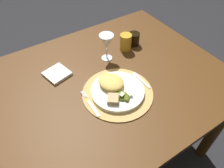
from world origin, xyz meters
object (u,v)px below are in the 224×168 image
(dinner_plate, at_px, (118,91))
(dark_tumbler, at_px, (134,39))
(dining_table, at_px, (101,97))
(wine_glass, at_px, (107,43))
(spoon, at_px, (139,78))
(amber_tumbler, at_px, (126,42))
(napkin, at_px, (57,74))
(fork, at_px, (91,105))

(dinner_plate, bearing_deg, dark_tumbler, 42.47)
(dining_table, bearing_deg, wine_glass, 47.42)
(spoon, height_order, amber_tumbler, amber_tumbler)
(napkin, height_order, amber_tumbler, amber_tumbler)
(spoon, bearing_deg, fork, -175.82)
(dining_table, height_order, amber_tumbler, amber_tumbler)
(spoon, relative_size, wine_glass, 0.87)
(amber_tumbler, bearing_deg, napkin, 178.10)
(napkin, relative_size, dark_tumbler, 1.53)
(wine_glass, height_order, amber_tumbler, wine_glass)
(fork, relative_size, napkin, 1.47)
(dining_table, relative_size, napkin, 11.34)
(spoon, bearing_deg, dark_tumbler, 58.07)
(dining_table, xyz_separation_m, napkin, (-0.16, 0.17, 0.12))
(spoon, relative_size, napkin, 1.15)
(dinner_plate, xyz_separation_m, fork, (-0.15, 0.00, -0.01))
(dining_table, height_order, dinner_plate, dinner_plate)
(dining_table, distance_m, napkin, 0.26)
(fork, bearing_deg, spoon, 4.18)
(dining_table, xyz_separation_m, dinner_plate, (0.04, -0.11, 0.13))
(fork, bearing_deg, napkin, 100.13)
(fork, height_order, spoon, spoon)
(napkin, relative_size, amber_tumbler, 1.17)
(dining_table, xyz_separation_m, amber_tumbler, (0.27, 0.16, 0.16))
(spoon, distance_m, napkin, 0.42)
(dinner_plate, xyz_separation_m, amber_tumbler, (0.23, 0.26, 0.03))
(dining_table, xyz_separation_m, fork, (-0.11, -0.10, 0.12))
(dinner_plate, relative_size, spoon, 1.91)
(napkin, height_order, dark_tumbler, dark_tumbler)
(dining_table, bearing_deg, spoon, -24.31)
(dinner_plate, bearing_deg, fork, 179.03)
(dinner_plate, height_order, napkin, dinner_plate)
(dinner_plate, height_order, spoon, dinner_plate)
(spoon, height_order, napkin, napkin)
(dinner_plate, distance_m, spoon, 0.15)
(dining_table, xyz_separation_m, dark_tumbler, (0.34, 0.17, 0.15))
(dinner_plate, bearing_deg, amber_tumbler, 48.66)
(dinner_plate, distance_m, fork, 0.15)
(napkin, height_order, wine_glass, wine_glass)
(dining_table, xyz_separation_m, spoon, (0.18, -0.08, 0.12))
(wine_glass, xyz_separation_m, amber_tumbler, (0.14, 0.01, -0.06))
(dark_tumbler, bearing_deg, dining_table, -153.30)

